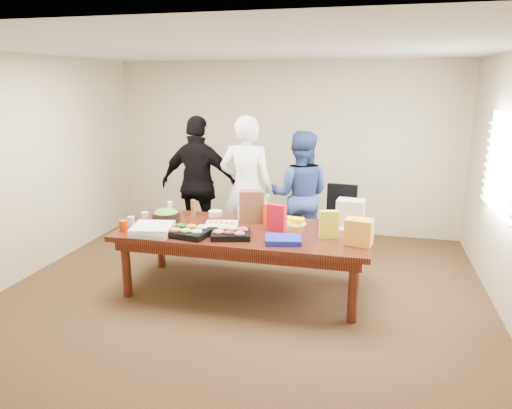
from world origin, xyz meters
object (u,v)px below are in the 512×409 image
(person_center, at_px, (246,189))
(sheet_cake, at_px, (222,226))
(conference_table, at_px, (244,261))
(office_chair, at_px, (340,226))
(salad_bowl, at_px, (166,216))
(person_right, at_px, (300,195))

(person_center, height_order, sheet_cake, person_center)
(conference_table, xyz_separation_m, sheet_cake, (-0.26, -0.02, 0.41))
(sheet_cake, bearing_deg, office_chair, 34.90)
(conference_table, xyz_separation_m, person_center, (-0.25, 1.03, 0.60))
(conference_table, height_order, person_center, person_center)
(conference_table, xyz_separation_m, office_chair, (0.99, 1.27, 0.11))
(sheet_cake, bearing_deg, conference_table, -5.52)
(conference_table, distance_m, office_chair, 1.62)
(sheet_cake, xyz_separation_m, salad_bowl, (-0.74, 0.14, 0.02))
(office_chair, bearing_deg, conference_table, -121.51)
(sheet_cake, bearing_deg, person_center, 78.34)
(sheet_cake, distance_m, salad_bowl, 0.75)
(office_chair, height_order, sheet_cake, office_chair)
(conference_table, bearing_deg, person_center, 103.39)
(salad_bowl, bearing_deg, person_center, 50.81)
(person_right, bearing_deg, person_center, 17.61)
(person_right, bearing_deg, salad_bowl, 36.33)
(conference_table, height_order, sheet_cake, sheet_cake)
(salad_bowl, bearing_deg, conference_table, -6.52)
(person_center, height_order, salad_bowl, person_center)
(person_right, relative_size, salad_bowl, 5.15)
(person_center, relative_size, sheet_cake, 5.42)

